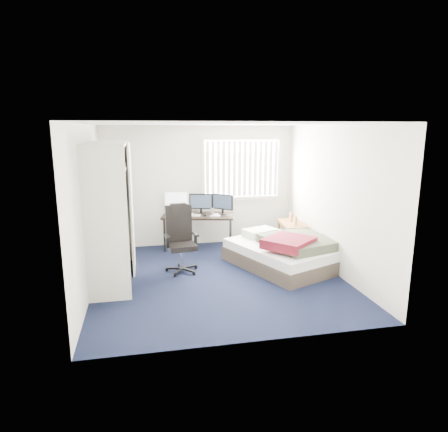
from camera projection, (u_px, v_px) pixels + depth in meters
ground at (219, 277)px, 6.65m from camera, size 4.20×4.20×0.00m
room_shell at (218, 188)px, 6.33m from camera, size 4.20×4.20×4.20m
window_assembly at (242, 169)px, 8.44m from camera, size 1.72×0.09×1.32m
closet at (111, 198)px, 6.29m from camera, size 0.64×1.84×2.22m
desk at (199, 213)px, 8.15m from camera, size 1.55×0.99×1.17m
office_chair at (181, 245)px, 6.91m from camera, size 0.61×0.61×1.17m
footstool at (179, 239)px, 8.29m from camera, size 0.36×0.33×0.24m
nightstand at (292, 226)px, 8.05m from camera, size 0.47×0.86×0.75m
bed at (285, 252)px, 7.15m from camera, size 2.02×2.28×0.63m
pine_box at (115, 286)px, 5.95m from camera, size 0.40×0.32×0.27m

